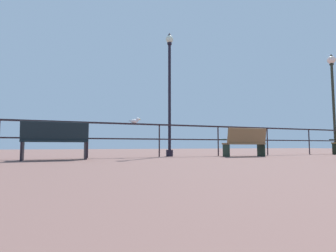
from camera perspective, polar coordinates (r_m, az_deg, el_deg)
The scene contains 6 objects.
pier_railing at distance 8.23m, azimuth -1.95°, elevation -1.44°, with size 22.08×0.05×1.06m.
bench_near_left at distance 6.97m, azimuth -23.80°, elevation -2.68°, with size 1.55×0.71×0.95m.
bench_near_right at distance 8.87m, azimuth 16.88°, elevation -3.26°, with size 1.47×0.65×0.94m.
lamppost_center at distance 8.80m, azimuth 0.34°, elevation 8.46°, with size 0.26×0.26×4.27m.
lamppost_right at distance 14.01m, azimuth 32.91°, elevation 6.46°, with size 0.36×0.36×4.59m.
seagull_on_rail at distance 8.02m, azimuth -7.37°, elevation 1.18°, with size 0.36×0.22×0.17m.
Camera 1 is at (-2.74, 2.18, 0.36)m, focal length 27.31 mm.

